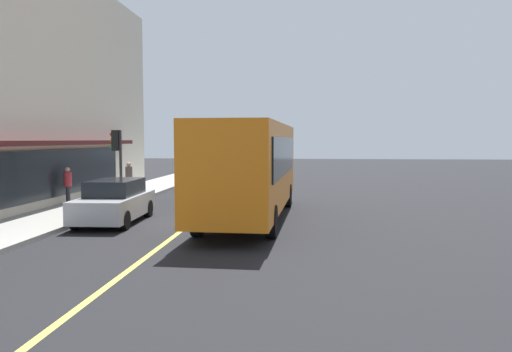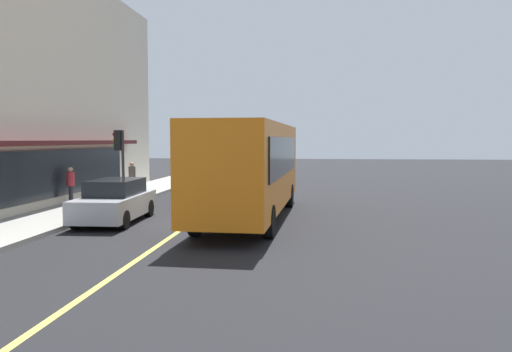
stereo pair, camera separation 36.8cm
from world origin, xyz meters
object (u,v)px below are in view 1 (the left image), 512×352
at_px(traffic_light, 117,149).
at_px(pedestrian_mid_block, 129,176).
at_px(bus, 251,165).
at_px(car_silver, 115,202).
at_px(pedestrian_by_curb, 68,182).

distance_m(traffic_light, pedestrian_mid_block, 3.11).
height_order(bus, pedestrian_mid_block, bus).
xyz_separation_m(bus, car_silver, (-1.27, 4.72, -1.24)).
relative_size(traffic_light, car_silver, 0.73).
relative_size(pedestrian_by_curb, pedestrian_mid_block, 0.96).
height_order(bus, pedestrian_by_curb, bus).
bearing_deg(car_silver, bus, -74.93).
xyz_separation_m(bus, pedestrian_mid_block, (5.79, 6.67, -0.83)).
relative_size(traffic_light, pedestrian_mid_block, 1.91).
distance_m(traffic_light, pedestrian_by_curb, 2.53).
relative_size(bus, car_silver, 2.57).
relative_size(car_silver, pedestrian_by_curb, 2.72).
distance_m(pedestrian_by_curb, pedestrian_mid_block, 3.70).
bearing_deg(bus, pedestrian_by_curb, 73.54).
xyz_separation_m(car_silver, pedestrian_by_curb, (3.70, 3.50, 0.36)).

